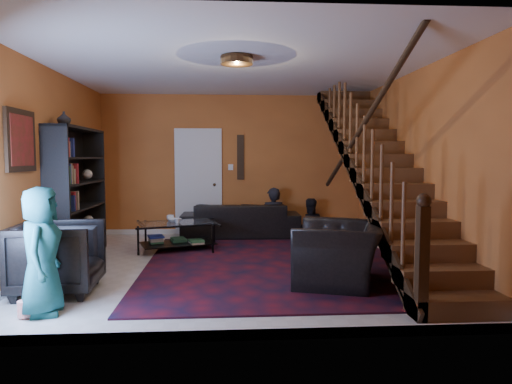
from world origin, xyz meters
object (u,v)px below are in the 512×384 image
(bookshelf, at_px, (78,196))
(armchair_right, at_px, (338,254))
(armchair_left, at_px, (58,257))
(sofa, at_px, (241,220))
(coffee_table, at_px, (178,234))

(bookshelf, relative_size, armchair_right, 1.74)
(bookshelf, distance_m, armchair_left, 1.96)
(sofa, xyz_separation_m, armchair_right, (1.10, -3.38, 0.04))
(bookshelf, bearing_deg, armchair_left, -79.14)
(sofa, relative_size, coffee_table, 1.62)
(coffee_table, bearing_deg, armchair_right, -44.60)
(armchair_left, bearing_deg, armchair_right, -89.90)
(sofa, distance_m, armchair_left, 4.17)
(bookshelf, height_order, coffee_table, bookshelf)
(sofa, xyz_separation_m, coffee_table, (-1.08, -1.24, -0.06))
(sofa, relative_size, armchair_left, 2.50)
(sofa, bearing_deg, armchair_left, 59.52)
(bookshelf, relative_size, armchair_left, 2.20)
(armchair_left, relative_size, coffee_table, 0.65)
(bookshelf, height_order, sofa, bookshelf)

